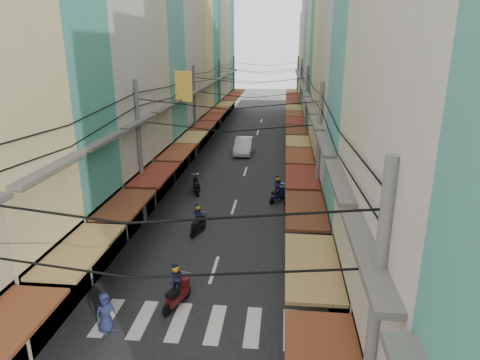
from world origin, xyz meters
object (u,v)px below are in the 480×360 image
Objects in this scene: white_car at (244,153)px; market_umbrella at (410,315)px; bicycle at (344,285)px; traffic_sign at (342,215)px.

market_umbrella is (7.81, -27.51, 1.96)m from white_car.
white_car is at bearing 30.50° from bicycle.
bicycle is 5.37m from market_umbrella.
traffic_sign reaches higher than bicycle.
white_car is 21.35m from traffic_sign.
bicycle is at bearing -91.80° from traffic_sign.
traffic_sign is (-1.20, 7.33, 0.28)m from market_umbrella.
bicycle is 0.71× the size of market_umbrella.
market_umbrella reaches higher than white_car.
market_umbrella is at bearing -74.07° from white_car.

